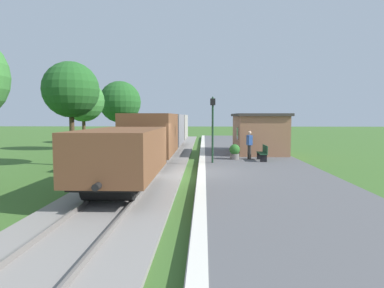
{
  "coord_description": "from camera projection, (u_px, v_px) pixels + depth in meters",
  "views": [
    {
      "loc": [
        0.5,
        -15.56,
        2.83
      ],
      "look_at": [
        -0.08,
        0.6,
        1.5
      ],
      "focal_mm": 31.47,
      "sensor_mm": 36.0,
      "label": 1
    }
  ],
  "objects": [
    {
      "name": "platform_slab",
      "position": [
        262.0,
        175.0,
        15.62
      ],
      "size": [
        6.0,
        60.0,
        0.25
      ],
      "primitive_type": "cube",
      "color": "#565659",
      "rests_on": "ground"
    },
    {
      "name": "person_waiting",
      "position": [
        249.0,
        144.0,
        20.26
      ],
      "size": [
        0.34,
        0.43,
        1.71
      ],
      "rotation": [
        0.0,
        0.0,
        3.45
      ],
      "color": "#38332D",
      "rests_on": "platform_slab"
    },
    {
      "name": "bench_near_hut",
      "position": [
        263.0,
        153.0,
        19.64
      ],
      "size": [
        0.42,
        1.5,
        0.91
      ],
      "color": "#1E4C2D",
      "rests_on": "platform_slab"
    },
    {
      "name": "track_ballast",
      "position": [
        142.0,
        175.0,
        15.83
      ],
      "size": [
        3.8,
        60.0,
        0.12
      ],
      "primitive_type": "cube",
      "color": "gray",
      "rests_on": "ground"
    },
    {
      "name": "lamp_post_near",
      "position": [
        213.0,
        117.0,
        18.59
      ],
      "size": [
        0.28,
        0.28,
        3.7
      ],
      "color": "#193823",
      "rests_on": "platform_slab"
    },
    {
      "name": "rail_near",
      "position": [
        157.0,
        173.0,
        15.79
      ],
      "size": [
        0.07,
        60.0,
        0.14
      ],
      "primitive_type": "cube",
      "color": "slate",
      "rests_on": "track_ballast"
    },
    {
      "name": "rail_far",
      "position": [
        127.0,
        173.0,
        15.84
      ],
      "size": [
        0.07,
        60.0,
        0.14
      ],
      "primitive_type": "cube",
      "color": "slate",
      "rests_on": "track_ballast"
    },
    {
      "name": "tree_trackside_mid",
      "position": [
        71.0,
        90.0,
        19.09
      ],
      "size": [
        3.17,
        3.17,
        5.94
      ],
      "color": "#4C3823",
      "rests_on": "ground"
    },
    {
      "name": "tree_field_left",
      "position": [
        120.0,
        102.0,
        35.24
      ],
      "size": [
        4.34,
        4.34,
        6.52
      ],
      "color": "#4C3823",
      "rests_on": "ground"
    },
    {
      "name": "ground_plane",
      "position": [
        193.0,
        177.0,
        15.75
      ],
      "size": [
        160.0,
        160.0,
        0.0
      ],
      "primitive_type": "plane",
      "color": "#3D6628"
    },
    {
      "name": "potted_planter",
      "position": [
        235.0,
        151.0,
        20.26
      ],
      "size": [
        0.64,
        0.64,
        0.92
      ],
      "color": "slate",
      "rests_on": "platform_slab"
    },
    {
      "name": "station_hut",
      "position": [
        259.0,
        133.0,
        24.0
      ],
      "size": [
        3.5,
        5.8,
        2.78
      ],
      "color": "#9E6B4C",
      "rests_on": "platform_slab"
    },
    {
      "name": "tree_trackside_far",
      "position": [
        83.0,
        101.0,
        28.12
      ],
      "size": [
        3.49,
        3.49,
        5.88
      ],
      "color": "#4C3823",
      "rests_on": "ground"
    },
    {
      "name": "platform_edge_stripe",
      "position": [
        202.0,
        172.0,
        15.71
      ],
      "size": [
        0.36,
        60.0,
        0.01
      ],
      "primitive_type": "cube",
      "color": "silver",
      "rests_on": "platform_slab"
    },
    {
      "name": "freight_train",
      "position": [
        160.0,
        135.0,
        22.41
      ],
      "size": [
        2.5,
        26.0,
        2.72
      ],
      "color": "brown",
      "rests_on": "rail_near"
    }
  ]
}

